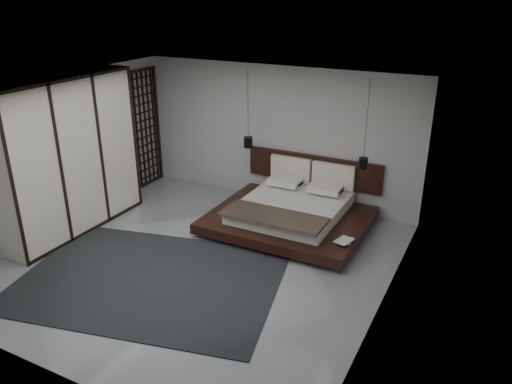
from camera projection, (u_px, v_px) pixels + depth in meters
The scene contains 14 objects.
floor at pixel (199, 259), 8.30m from camera, with size 6.00×6.00×0.00m, color gray.
ceiling at pixel (191, 91), 7.24m from camera, with size 6.00×6.00×0.00m, color white.
wall_back at pixel (277, 134), 10.24m from camera, with size 6.00×6.00×0.00m, color #B1B1AF.
wall_front at pixel (39, 271), 5.30m from camera, with size 6.00×6.00×0.00m, color #B1B1AF.
wall_left at pixel (57, 154), 9.04m from camera, with size 6.00×6.00×0.00m, color #B1B1AF.
wall_right at pixel (388, 219), 6.50m from camera, with size 6.00×6.00×0.00m, color #B1B1AF.
lattice_screen at pixel (146, 128), 11.07m from camera, with size 0.05×0.90×2.60m, color black.
bed at pixel (292, 211), 9.40m from camera, with size 2.84×2.41×1.09m.
book_lower at pixel (340, 239), 8.37m from camera, with size 0.21×0.28×0.03m, color #99724C.
book_upper at pixel (338, 239), 8.35m from camera, with size 0.23×0.31×0.02m, color #99724C.
pendant_left at pixel (248, 142), 9.86m from camera, with size 0.17×0.17×1.55m.
pendant_right at pixel (363, 163), 8.90m from camera, with size 0.16×0.16×1.61m.
wardrobe at pixel (68, 156), 8.88m from camera, with size 0.68×2.88×2.83m.
rug at pixel (150, 279), 7.73m from camera, with size 3.96×2.83×0.02m, color black.
Camera 1 is at (4.15, -6.02, 4.19)m, focal length 35.00 mm.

